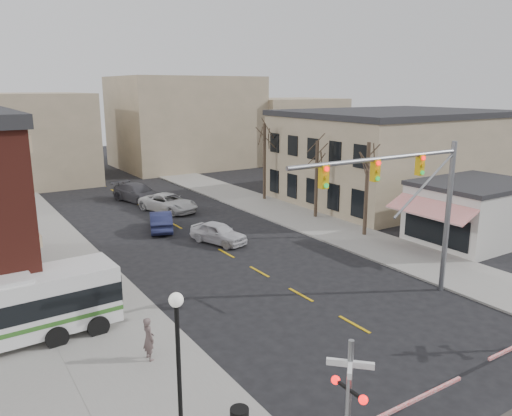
{
  "coord_description": "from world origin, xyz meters",
  "views": [
    {
      "loc": [
        -15.17,
        -13.24,
        10.63
      ],
      "look_at": [
        0.71,
        11.47,
        3.5
      ],
      "focal_mm": 35.0,
      "sensor_mm": 36.0,
      "label": 1
    }
  ],
  "objects_px": {
    "rr_crossing_west": "(359,401)",
    "car_c": "(168,203)",
    "car_a": "(218,233)",
    "car_b": "(161,221)",
    "pedestrian_near": "(149,339)",
    "car_d": "(138,193)",
    "traffic_signal_mast": "(413,191)",
    "pedestrian_far": "(97,308)",
    "street_lamp": "(178,336)"
  },
  "relations": [
    {
      "from": "rr_crossing_west",
      "to": "car_c",
      "type": "relative_size",
      "value": 1.0
    },
    {
      "from": "car_a",
      "to": "car_b",
      "type": "relative_size",
      "value": 0.95
    },
    {
      "from": "rr_crossing_west",
      "to": "pedestrian_near",
      "type": "height_order",
      "value": "rr_crossing_west"
    },
    {
      "from": "car_a",
      "to": "car_d",
      "type": "height_order",
      "value": "car_d"
    },
    {
      "from": "traffic_signal_mast",
      "to": "rr_crossing_west",
      "type": "height_order",
      "value": "traffic_signal_mast"
    },
    {
      "from": "pedestrian_near",
      "to": "car_c",
      "type": "bearing_deg",
      "value": -28.94
    },
    {
      "from": "car_a",
      "to": "car_c",
      "type": "height_order",
      "value": "car_c"
    },
    {
      "from": "traffic_signal_mast",
      "to": "car_a",
      "type": "relative_size",
      "value": 2.43
    },
    {
      "from": "car_a",
      "to": "car_b",
      "type": "height_order",
      "value": "car_b"
    },
    {
      "from": "car_c",
      "to": "car_d",
      "type": "bearing_deg",
      "value": 79.8
    },
    {
      "from": "traffic_signal_mast",
      "to": "pedestrian_near",
      "type": "xyz_separation_m",
      "value": [
        -12.99,
        1.59,
        -4.76
      ]
    },
    {
      "from": "car_c",
      "to": "pedestrian_far",
      "type": "xyz_separation_m",
      "value": [
        -11.39,
        -18.75,
        0.24
      ]
    },
    {
      "from": "street_lamp",
      "to": "pedestrian_far",
      "type": "height_order",
      "value": "street_lamp"
    },
    {
      "from": "car_a",
      "to": "car_d",
      "type": "bearing_deg",
      "value": 71.57
    },
    {
      "from": "car_a",
      "to": "pedestrian_far",
      "type": "height_order",
      "value": "pedestrian_far"
    },
    {
      "from": "traffic_signal_mast",
      "to": "street_lamp",
      "type": "xyz_separation_m",
      "value": [
        -13.77,
        -3.16,
        -2.31
      ]
    },
    {
      "from": "pedestrian_far",
      "to": "car_c",
      "type": "bearing_deg",
      "value": 10.58
    },
    {
      "from": "car_d",
      "to": "pedestrian_far",
      "type": "distance_m",
      "value": 26.14
    },
    {
      "from": "street_lamp",
      "to": "car_a",
      "type": "bearing_deg",
      "value": 58.16
    },
    {
      "from": "pedestrian_near",
      "to": "car_a",
      "type": "bearing_deg",
      "value": -42.78
    },
    {
      "from": "car_b",
      "to": "car_d",
      "type": "relative_size",
      "value": 0.78
    },
    {
      "from": "street_lamp",
      "to": "car_b",
      "type": "height_order",
      "value": "street_lamp"
    },
    {
      "from": "rr_crossing_west",
      "to": "car_d",
      "type": "height_order",
      "value": "rr_crossing_west"
    },
    {
      "from": "car_c",
      "to": "car_d",
      "type": "distance_m",
      "value": 5.28
    },
    {
      "from": "pedestrian_near",
      "to": "traffic_signal_mast",
      "type": "bearing_deg",
      "value": -101.14
    },
    {
      "from": "traffic_signal_mast",
      "to": "street_lamp",
      "type": "distance_m",
      "value": 14.32
    },
    {
      "from": "car_b",
      "to": "street_lamp",
      "type": "bearing_deg",
      "value": 88.89
    },
    {
      "from": "car_b",
      "to": "car_c",
      "type": "distance_m",
      "value": 5.92
    },
    {
      "from": "car_b",
      "to": "pedestrian_near",
      "type": "relative_size",
      "value": 2.58
    },
    {
      "from": "car_b",
      "to": "pedestrian_near",
      "type": "xyz_separation_m",
      "value": [
        -7.6,
        -17.41,
        0.25
      ]
    },
    {
      "from": "car_b",
      "to": "car_c",
      "type": "height_order",
      "value": "car_c"
    },
    {
      "from": "car_d",
      "to": "rr_crossing_west",
      "type": "bearing_deg",
      "value": -116.08
    },
    {
      "from": "street_lamp",
      "to": "car_c",
      "type": "distance_m",
      "value": 29.69
    },
    {
      "from": "car_a",
      "to": "pedestrian_near",
      "type": "bearing_deg",
      "value": -147.91
    },
    {
      "from": "car_b",
      "to": "pedestrian_far",
      "type": "xyz_separation_m",
      "value": [
        -8.56,
        -13.55,
        0.26
      ]
    },
    {
      "from": "car_d",
      "to": "street_lamp",
      "type": "bearing_deg",
      "value": -123.59
    },
    {
      "from": "rr_crossing_west",
      "to": "traffic_signal_mast",
      "type": "bearing_deg",
      "value": 34.65
    },
    {
      "from": "car_a",
      "to": "pedestrian_near",
      "type": "distance_m",
      "value": 15.62
    },
    {
      "from": "traffic_signal_mast",
      "to": "pedestrian_far",
      "type": "distance_m",
      "value": 15.72
    },
    {
      "from": "traffic_signal_mast",
      "to": "car_b",
      "type": "relative_size",
      "value": 2.31
    },
    {
      "from": "street_lamp",
      "to": "car_c",
      "type": "xyz_separation_m",
      "value": [
        11.21,
        27.36,
        -2.68
      ]
    },
    {
      "from": "car_b",
      "to": "car_d",
      "type": "xyz_separation_m",
      "value": [
        1.91,
        10.4,
        0.1
      ]
    },
    {
      "from": "street_lamp",
      "to": "car_c",
      "type": "bearing_deg",
      "value": 67.71
    },
    {
      "from": "car_c",
      "to": "car_b",
      "type": "bearing_deg",
      "value": -138.79
    },
    {
      "from": "traffic_signal_mast",
      "to": "pedestrian_near",
      "type": "relative_size",
      "value": 5.95
    },
    {
      "from": "car_c",
      "to": "car_d",
      "type": "height_order",
      "value": "car_d"
    },
    {
      "from": "traffic_signal_mast",
      "to": "pedestrian_near",
      "type": "distance_m",
      "value": 13.93
    },
    {
      "from": "traffic_signal_mast",
      "to": "street_lamp",
      "type": "bearing_deg",
      "value": -167.07
    },
    {
      "from": "street_lamp",
      "to": "pedestrian_near",
      "type": "distance_m",
      "value": 5.4
    },
    {
      "from": "traffic_signal_mast",
      "to": "car_d",
      "type": "relative_size",
      "value": 1.8
    }
  ]
}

